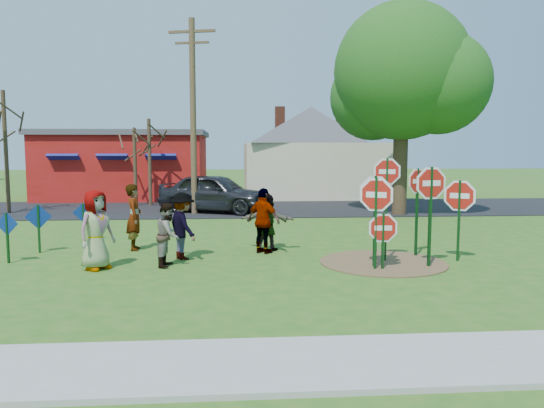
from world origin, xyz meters
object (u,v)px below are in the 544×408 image
(suv, at_px, (215,193))
(person_b, at_px, (134,217))
(stop_sign_b, at_px, (387,183))
(leafy_tree, at_px, (406,79))
(stop_sign_c, at_px, (431,193))
(utility_pole, at_px, (193,113))
(stop_sign_a, at_px, (376,203))
(person_a, at_px, (96,230))
(stop_sign_d, at_px, (417,189))

(suv, bearing_deg, person_b, -168.58)
(stop_sign_b, relative_size, leafy_tree, 0.31)
(stop_sign_c, xyz_separation_m, utility_pole, (-6.44, 10.95, 2.61))
(stop_sign_a, distance_m, person_b, 6.89)
(person_b, bearing_deg, utility_pole, -14.30)
(utility_pole, bearing_deg, suv, 29.24)
(stop_sign_a, distance_m, person_a, 6.70)
(person_a, bearing_deg, utility_pole, 29.08)
(suv, bearing_deg, utility_pole, 143.82)
(stop_sign_b, distance_m, person_b, 7.09)
(stop_sign_c, distance_m, suv, 12.76)
(stop_sign_a, height_order, utility_pole, utility_pole)
(stop_sign_b, xyz_separation_m, utility_pole, (-5.57, 10.22, 2.39))
(person_a, relative_size, leafy_tree, 0.21)
(stop_sign_d, distance_m, leafy_tree, 9.94)
(person_b, xyz_separation_m, utility_pole, (1.13, 8.15, 3.48))
(stop_sign_d, xyz_separation_m, person_a, (-8.16, -0.92, -0.85))
(stop_sign_d, bearing_deg, stop_sign_c, -124.46)
(stop_sign_c, bearing_deg, stop_sign_d, 73.95)
(stop_sign_b, relative_size, person_a, 1.45)
(person_b, distance_m, leafy_tree, 13.42)
(stop_sign_a, relative_size, stop_sign_c, 0.90)
(person_a, height_order, suv, person_a)
(stop_sign_c, xyz_separation_m, person_a, (-8.02, 0.38, -0.85))
(person_a, height_order, utility_pole, utility_pole)
(stop_sign_b, height_order, stop_sign_c, stop_sign_b)
(stop_sign_b, xyz_separation_m, person_a, (-7.15, -0.36, -1.07))
(stop_sign_c, relative_size, person_a, 1.36)
(leafy_tree, bearing_deg, stop_sign_a, -111.39)
(stop_sign_b, distance_m, stop_sign_d, 1.17)
(stop_sign_d, relative_size, person_a, 1.30)
(stop_sign_b, height_order, suv, stop_sign_b)
(stop_sign_a, relative_size, suv, 0.46)
(stop_sign_c, bearing_deg, leafy_tree, 65.17)
(person_b, bearing_deg, leafy_tree, -61.01)
(suv, bearing_deg, stop_sign_a, -135.73)
(person_a, bearing_deg, stop_sign_b, -49.54)
(suv, relative_size, leafy_tree, 0.56)
(person_b, height_order, leafy_tree, leafy_tree)
(stop_sign_a, height_order, stop_sign_b, stop_sign_b)
(stop_sign_b, bearing_deg, stop_sign_a, -109.80)
(person_a, distance_m, utility_pole, 11.24)
(stop_sign_c, distance_m, utility_pole, 12.97)
(stop_sign_a, relative_size, utility_pole, 0.28)
(person_a, distance_m, person_b, 2.47)
(stop_sign_b, bearing_deg, person_a, -167.38)
(stop_sign_b, bearing_deg, stop_sign_c, -30.31)
(stop_sign_c, xyz_separation_m, suv, (-5.54, 11.45, -0.90))
(stop_sign_c, xyz_separation_m, leafy_tree, (2.62, 10.05, 4.02))
(stop_sign_a, height_order, suv, stop_sign_a)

